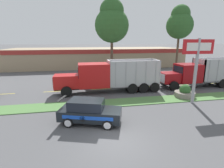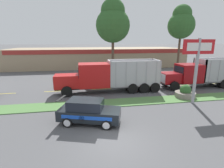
{
  "view_description": "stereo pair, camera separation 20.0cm",
  "coord_description": "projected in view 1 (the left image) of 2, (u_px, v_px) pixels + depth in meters",
  "views": [
    {
      "loc": [
        -1.97,
        -8.87,
        5.69
      ],
      "look_at": [
        1.1,
        7.02,
        1.68
      ],
      "focal_mm": 28.0,
      "sensor_mm": 36.0,
      "label": 1
    },
    {
      "loc": [
        -1.77,
        -8.9,
        5.69
      ],
      "look_at": [
        1.1,
        7.02,
        1.68
      ],
      "focal_mm": 28.0,
      "sensor_mm": 36.0,
      "label": 2
    }
  ],
  "objects": [
    {
      "name": "ground_plane",
      "position": [
        116.0,
        141.0,
        10.18
      ],
      "size": [
        600.0,
        600.0,
        0.0
      ],
      "primitive_type": "plane",
      "color": "#515154"
    },
    {
      "name": "grass_verge",
      "position": [
        102.0,
        104.0,
        16.19
      ],
      "size": [
        120.0,
        2.16,
        0.06
      ],
      "primitive_type": "cube",
      "color": "#517F42",
      "rests_on": "ground_plane"
    },
    {
      "name": "centre_line_2",
      "position": [
        3.0,
        94.0,
        19.16
      ],
      "size": [
        2.4,
        0.14,
        0.01
      ],
      "primitive_type": "cube",
      "color": "yellow",
      "rests_on": "ground_plane"
    },
    {
      "name": "centre_line_3",
      "position": [
        54.0,
        91.0,
        20.15
      ],
      "size": [
        2.4,
        0.14,
        0.01
      ],
      "primitive_type": "cube",
      "color": "yellow",
      "rests_on": "ground_plane"
    },
    {
      "name": "centre_line_4",
      "position": [
        101.0,
        89.0,
        21.15
      ],
      "size": [
        2.4,
        0.14,
        0.01
      ],
      "primitive_type": "cube",
      "color": "yellow",
      "rests_on": "ground_plane"
    },
    {
      "name": "centre_line_5",
      "position": [
        143.0,
        87.0,
        22.14
      ],
      "size": [
        2.4,
        0.14,
        0.01
      ],
      "primitive_type": "cube",
      "color": "yellow",
      "rests_on": "ground_plane"
    },
    {
      "name": "centre_line_6",
      "position": [
        182.0,
        85.0,
        23.13
      ],
      "size": [
        2.4,
        0.14,
        0.01
      ],
      "primitive_type": "cube",
      "color": "yellow",
      "rests_on": "ground_plane"
    },
    {
      "name": "centre_line_7",
      "position": [
        217.0,
        83.0,
        24.12
      ],
      "size": [
        2.4,
        0.14,
        0.01
      ],
      "primitive_type": "cube",
      "color": "yellow",
      "rests_on": "ground_plane"
    },
    {
      "name": "dump_truck_lead",
      "position": [
        196.0,
        74.0,
        21.89
      ],
      "size": [
        10.89,
        2.7,
        3.63
      ],
      "color": "black",
      "rests_on": "ground_plane"
    },
    {
      "name": "dump_truck_trail",
      "position": [
        101.0,
        77.0,
        19.5
      ],
      "size": [
        11.66,
        2.63,
        3.76
      ],
      "color": "black",
      "rests_on": "ground_plane"
    },
    {
      "name": "rally_car",
      "position": [
        89.0,
        111.0,
        12.23
      ],
      "size": [
        4.62,
        2.99,
        1.76
      ],
      "color": "black",
      "rests_on": "ground_plane"
    },
    {
      "name": "store_sign_post",
      "position": [
        197.0,
        57.0,
        15.53
      ],
      "size": [
        2.97,
        0.28,
        5.92
      ],
      "color": "#9E9EA3",
      "rests_on": "ground_plane"
    },
    {
      "name": "stone_planter",
      "position": [
        185.0,
        93.0,
        18.05
      ],
      "size": [
        2.04,
        2.04,
        1.34
      ],
      "color": "gray",
      "rests_on": "ground_plane"
    },
    {
      "name": "store_building_backdrop",
      "position": [
        97.0,
        57.0,
        40.77
      ],
      "size": [
        38.02,
        12.1,
        4.03
      ],
      "color": "#9E896B",
      "rests_on": "ground_plane"
    },
    {
      "name": "tree_behind_left",
      "position": [
        112.0,
        22.0,
        28.87
      ],
      "size": [
        5.66,
        5.66,
        12.42
      ],
      "color": "brown",
      "rests_on": "ground_plane"
    },
    {
      "name": "tree_behind_centre",
      "position": [
        180.0,
        23.0,
        32.75
      ],
      "size": [
        4.95,
        4.95,
        12.21
      ],
      "color": "brown",
      "rests_on": "ground_plane"
    }
  ]
}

